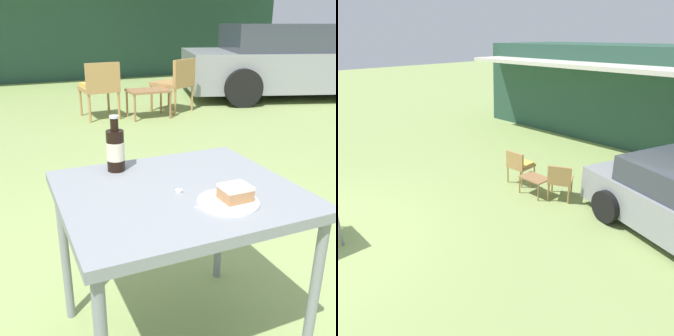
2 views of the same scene
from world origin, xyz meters
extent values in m
cube|color=#284C3D|center=(1.08, 10.14, 1.49)|extent=(11.19, 3.66, 2.98)
cube|color=silver|center=(1.08, 7.71, 2.44)|extent=(10.63, 1.20, 0.12)
cylinder|color=black|center=(3.08, 4.18, 0.31)|extent=(0.65, 0.38, 0.62)
cylinder|color=#B2844C|center=(0.95, 4.60, 0.20)|extent=(0.04, 0.04, 0.39)
cylinder|color=#B2844C|center=(0.52, 4.58, 0.20)|extent=(0.04, 0.04, 0.39)
cylinder|color=#B2844C|center=(0.97, 4.14, 0.20)|extent=(0.04, 0.04, 0.39)
cylinder|color=#B2844C|center=(0.55, 4.11, 0.20)|extent=(0.04, 0.04, 0.39)
cube|color=#B2844C|center=(0.75, 4.36, 0.42)|extent=(0.51, 0.55, 0.06)
cube|color=#B2844C|center=(0.76, 4.12, 0.63)|extent=(0.49, 0.08, 0.35)
cube|color=gold|center=(0.75, 4.36, 0.48)|extent=(0.46, 0.47, 0.05)
cylinder|color=#B2844C|center=(1.98, 4.66, 0.20)|extent=(0.04, 0.04, 0.39)
cylinder|color=#B2844C|center=(1.60, 4.47, 0.20)|extent=(0.04, 0.04, 0.39)
cylinder|color=#B2844C|center=(2.19, 4.25, 0.20)|extent=(0.04, 0.04, 0.39)
cylinder|color=#B2844C|center=(1.81, 4.05, 0.20)|extent=(0.04, 0.04, 0.39)
cube|color=#B2844C|center=(1.89, 4.36, 0.42)|extent=(0.67, 0.69, 0.06)
cube|color=#B2844C|center=(2.00, 4.15, 0.63)|extent=(0.45, 0.27, 0.35)
cube|color=#996B42|center=(1.40, 4.08, 0.39)|extent=(0.59, 0.41, 0.03)
cylinder|color=#996B42|center=(1.13, 3.90, 0.19)|extent=(0.03, 0.03, 0.38)
cylinder|color=#996B42|center=(1.67, 3.90, 0.19)|extent=(0.03, 0.03, 0.38)
cylinder|color=#996B42|center=(1.13, 4.26, 0.19)|extent=(0.03, 0.03, 0.38)
cylinder|color=#996B42|center=(1.67, 4.26, 0.19)|extent=(0.03, 0.03, 0.38)
cylinder|color=gray|center=(0.40, 0.35, 0.35)|extent=(0.04, 0.04, 0.70)
camera|label=1|loc=(-0.57, -1.24, 1.34)|focal=42.00mm
camera|label=2|loc=(5.60, -0.93, 3.28)|focal=35.00mm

